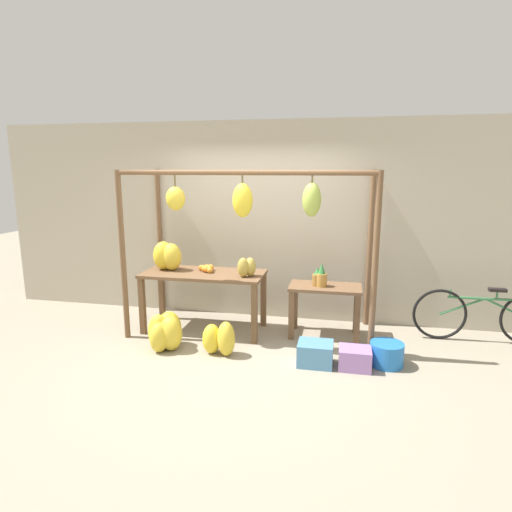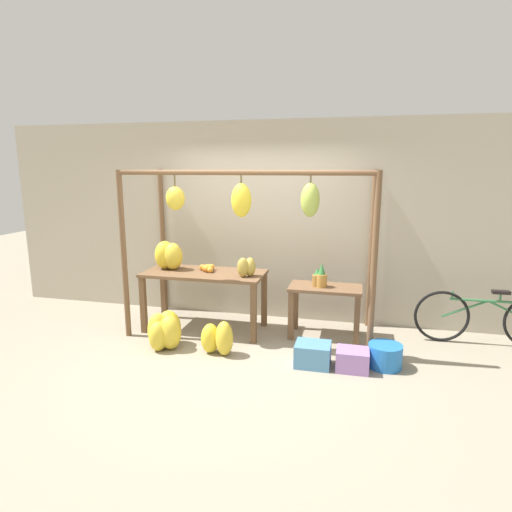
{
  "view_description": "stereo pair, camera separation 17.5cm",
  "coord_description": "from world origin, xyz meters",
  "px_view_note": "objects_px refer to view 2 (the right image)",
  "views": [
    {
      "loc": [
        1.17,
        -4.41,
        2.15
      ],
      "look_at": [
        0.08,
        0.82,
        1.05
      ],
      "focal_mm": 30.0,
      "sensor_mm": 36.0,
      "label": 1
    },
    {
      "loc": [
        1.34,
        -4.37,
        2.15
      ],
      "look_at": [
        0.08,
        0.82,
        1.05
      ],
      "focal_mm": 30.0,
      "sensor_mm": 36.0,
      "label": 2
    }
  ],
  "objects_px": {
    "banana_pile_on_table": "(169,256)",
    "fruit_crate_purple": "(352,360)",
    "banana_pile_ground_left": "(165,331)",
    "pineapple_cluster": "(320,278)",
    "papaya_pile": "(247,267)",
    "blue_bucket": "(385,356)",
    "fruit_crate_white": "(313,354)",
    "orange_pile": "(208,268)",
    "banana_pile_ground_right": "(218,338)",
    "parked_bicycle": "(487,318)"
  },
  "relations": [
    {
      "from": "banana_pile_ground_right",
      "to": "blue_bucket",
      "type": "distance_m",
      "value": 1.9
    },
    {
      "from": "banana_pile_on_table",
      "to": "banana_pile_ground_right",
      "type": "relative_size",
      "value": 0.96
    },
    {
      "from": "banana_pile_ground_left",
      "to": "fruit_crate_white",
      "type": "distance_m",
      "value": 1.8
    },
    {
      "from": "banana_pile_on_table",
      "to": "parked_bicycle",
      "type": "height_order",
      "value": "banana_pile_on_table"
    },
    {
      "from": "banana_pile_ground_right",
      "to": "papaya_pile",
      "type": "distance_m",
      "value": 0.97
    },
    {
      "from": "pineapple_cluster",
      "to": "papaya_pile",
      "type": "xyz_separation_m",
      "value": [
        -0.91,
        -0.19,
        0.13
      ]
    },
    {
      "from": "blue_bucket",
      "to": "fruit_crate_white",
      "type": "bearing_deg",
      "value": -169.33
    },
    {
      "from": "fruit_crate_purple",
      "to": "pineapple_cluster",
      "type": "bearing_deg",
      "value": 117.54
    },
    {
      "from": "fruit_crate_white",
      "to": "banana_pile_ground_right",
      "type": "bearing_deg",
      "value": 178.29
    },
    {
      "from": "pineapple_cluster",
      "to": "papaya_pile",
      "type": "distance_m",
      "value": 0.94
    },
    {
      "from": "orange_pile",
      "to": "parked_bicycle",
      "type": "xyz_separation_m",
      "value": [
        3.52,
        0.26,
        -0.49
      ]
    },
    {
      "from": "orange_pile",
      "to": "blue_bucket",
      "type": "xyz_separation_m",
      "value": [
        2.28,
        -0.66,
        -0.71
      ]
    },
    {
      "from": "pineapple_cluster",
      "to": "parked_bicycle",
      "type": "bearing_deg",
      "value": 6.33
    },
    {
      "from": "banana_pile_on_table",
      "to": "fruit_crate_purple",
      "type": "distance_m",
      "value": 2.76
    },
    {
      "from": "banana_pile_on_table",
      "to": "banana_pile_ground_left",
      "type": "height_order",
      "value": "banana_pile_on_table"
    },
    {
      "from": "orange_pile",
      "to": "fruit_crate_white",
      "type": "relative_size",
      "value": 0.61
    },
    {
      "from": "papaya_pile",
      "to": "banana_pile_ground_right",
      "type": "bearing_deg",
      "value": -107.46
    },
    {
      "from": "banana_pile_ground_left",
      "to": "blue_bucket",
      "type": "bearing_deg",
      "value": 1.91
    },
    {
      "from": "orange_pile",
      "to": "banana_pile_ground_right",
      "type": "bearing_deg",
      "value": -63.21
    },
    {
      "from": "fruit_crate_white",
      "to": "fruit_crate_purple",
      "type": "relative_size",
      "value": 1.11
    },
    {
      "from": "banana_pile_ground_left",
      "to": "parked_bicycle",
      "type": "distance_m",
      "value": 3.94
    },
    {
      "from": "fruit_crate_purple",
      "to": "papaya_pile",
      "type": "bearing_deg",
      "value": 153.96
    },
    {
      "from": "blue_bucket",
      "to": "pineapple_cluster",
      "type": "bearing_deg",
      "value": 138.67
    },
    {
      "from": "papaya_pile",
      "to": "fruit_crate_purple",
      "type": "height_order",
      "value": "papaya_pile"
    },
    {
      "from": "banana_pile_on_table",
      "to": "orange_pile",
      "type": "xyz_separation_m",
      "value": [
        0.55,
        0.01,
        -0.15
      ]
    },
    {
      "from": "fruit_crate_white",
      "to": "orange_pile",
      "type": "bearing_deg",
      "value": 151.82
    },
    {
      "from": "banana_pile_on_table",
      "to": "papaya_pile",
      "type": "distance_m",
      "value": 1.15
    },
    {
      "from": "banana_pile_on_table",
      "to": "fruit_crate_white",
      "type": "height_order",
      "value": "banana_pile_on_table"
    },
    {
      "from": "parked_bicycle",
      "to": "pineapple_cluster",
      "type": "bearing_deg",
      "value": -173.67
    },
    {
      "from": "pineapple_cluster",
      "to": "orange_pile",
      "type": "bearing_deg",
      "value": -178.74
    },
    {
      "from": "banana_pile_ground_right",
      "to": "orange_pile",
      "type": "bearing_deg",
      "value": 116.79
    },
    {
      "from": "parked_bicycle",
      "to": "papaya_pile",
      "type": "height_order",
      "value": "papaya_pile"
    },
    {
      "from": "blue_bucket",
      "to": "fruit_crate_purple",
      "type": "height_order",
      "value": "blue_bucket"
    },
    {
      "from": "fruit_crate_white",
      "to": "papaya_pile",
      "type": "bearing_deg",
      "value": 144.73
    },
    {
      "from": "banana_pile_ground_right",
      "to": "parked_bicycle",
      "type": "bearing_deg",
      "value": 18.27
    },
    {
      "from": "orange_pile",
      "to": "papaya_pile",
      "type": "xyz_separation_m",
      "value": [
        0.59,
        -0.16,
        0.08
      ]
    },
    {
      "from": "banana_pile_on_table",
      "to": "papaya_pile",
      "type": "bearing_deg",
      "value": -7.37
    },
    {
      "from": "fruit_crate_purple",
      "to": "banana_pile_ground_left",
      "type": "bearing_deg",
      "value": 178.23
    },
    {
      "from": "banana_pile_ground_right",
      "to": "fruit_crate_purple",
      "type": "height_order",
      "value": "banana_pile_ground_right"
    },
    {
      "from": "pineapple_cluster",
      "to": "papaya_pile",
      "type": "height_order",
      "value": "papaya_pile"
    },
    {
      "from": "pineapple_cluster",
      "to": "fruit_crate_white",
      "type": "bearing_deg",
      "value": -89.13
    },
    {
      "from": "papaya_pile",
      "to": "orange_pile",
      "type": "bearing_deg",
      "value": 165.12
    },
    {
      "from": "fruit_crate_white",
      "to": "parked_bicycle",
      "type": "relative_size",
      "value": 0.23
    },
    {
      "from": "blue_bucket",
      "to": "papaya_pile",
      "type": "relative_size",
      "value": 1.43
    },
    {
      "from": "fruit_crate_white",
      "to": "blue_bucket",
      "type": "distance_m",
      "value": 0.79
    },
    {
      "from": "banana_pile_ground_right",
      "to": "papaya_pile",
      "type": "height_order",
      "value": "papaya_pile"
    },
    {
      "from": "pineapple_cluster",
      "to": "banana_pile_on_table",
      "type": "bearing_deg",
      "value": -178.85
    },
    {
      "from": "banana_pile_on_table",
      "to": "fruit_crate_purple",
      "type": "height_order",
      "value": "banana_pile_on_table"
    },
    {
      "from": "banana_pile_ground_right",
      "to": "pineapple_cluster",
      "type": "bearing_deg",
      "value": 36.18
    },
    {
      "from": "pineapple_cluster",
      "to": "blue_bucket",
      "type": "height_order",
      "value": "pineapple_cluster"
    }
  ]
}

